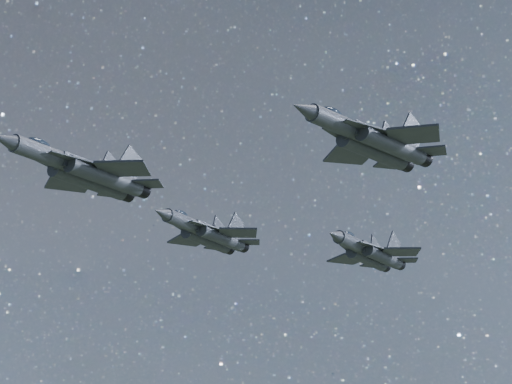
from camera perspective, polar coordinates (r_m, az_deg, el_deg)
jet_lead at (r=73.75m, az=-11.29°, el=1.34°), size 17.01×11.45×4.29m
jet_left at (r=107.26m, az=-3.27°, el=-2.79°), size 18.92×12.48×4.84m
jet_right at (r=69.75m, az=7.77°, el=3.41°), size 16.64×11.57×4.18m
jet_slot at (r=102.06m, az=7.59°, el=-4.05°), size 17.46×11.64×4.43m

